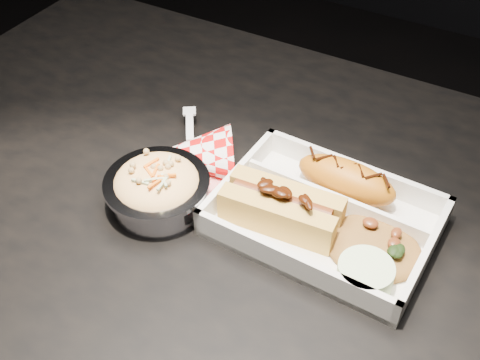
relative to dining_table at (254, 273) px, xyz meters
name	(u,v)px	position (x,y,z in m)	size (l,w,h in m)	color
dining_table	(254,273)	(0.00, 0.00, 0.00)	(1.20, 0.80, 0.75)	black
food_tray	(325,220)	(0.07, 0.04, 0.10)	(0.26, 0.19, 0.04)	silver
fried_pastry	(346,180)	(0.07, 0.10, 0.12)	(0.13, 0.05, 0.05)	#C36C13
hotdog	(282,206)	(0.03, 0.02, 0.12)	(0.14, 0.07, 0.06)	gold
fried_rice_mound	(374,241)	(0.14, 0.03, 0.11)	(0.11, 0.09, 0.03)	#92602A
cupcake_liner	(365,275)	(0.14, -0.02, 0.11)	(0.06, 0.06, 0.03)	beige
foil_coleslaw_cup	(157,187)	(-0.12, -0.03, 0.12)	(0.13, 0.13, 0.07)	silver
napkin_fork	(191,155)	(-0.13, 0.06, 0.11)	(0.15, 0.17, 0.10)	red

